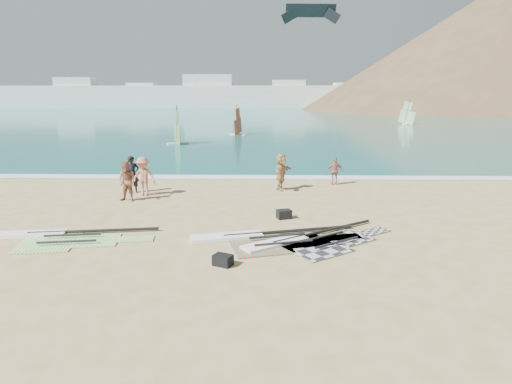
{
  "coord_description": "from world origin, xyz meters",
  "views": [
    {
      "loc": [
        1.53,
        -13.9,
        5.13
      ],
      "look_at": [
        1.13,
        4.0,
        1.0
      ],
      "focal_mm": 30.0,
      "sensor_mm": 36.0,
      "label": 1
    }
  ],
  "objects_px": {
    "beachgoer_back": "(335,171)",
    "beachgoer_right": "(281,172)",
    "rig_orange": "(264,239)",
    "rig_grey": "(311,241)",
    "rig_green": "(60,238)",
    "gear_bag_far": "(223,260)",
    "person_wetsuit": "(132,175)",
    "beachgoer_left": "(127,181)",
    "beachgoer_mid": "(143,177)",
    "gear_bag_near": "(284,214)"
  },
  "relations": [
    {
      "from": "person_wetsuit",
      "to": "beachgoer_left",
      "type": "bearing_deg",
      "value": -111.07
    },
    {
      "from": "rig_green",
      "to": "gear_bag_near",
      "type": "xyz_separation_m",
      "value": [
        8.22,
        2.79,
        0.14
      ]
    },
    {
      "from": "person_wetsuit",
      "to": "beachgoer_back",
      "type": "distance_m",
      "value": 11.22
    },
    {
      "from": "rig_grey",
      "to": "beachgoer_right",
      "type": "bearing_deg",
      "value": 60.12
    },
    {
      "from": "rig_grey",
      "to": "gear_bag_far",
      "type": "distance_m",
      "value": 3.57
    },
    {
      "from": "beachgoer_left",
      "to": "beachgoer_mid",
      "type": "distance_m",
      "value": 1.27
    },
    {
      "from": "beachgoer_right",
      "to": "beachgoer_mid",
      "type": "bearing_deg",
      "value": 124.69
    },
    {
      "from": "rig_orange",
      "to": "beachgoer_right",
      "type": "distance_m",
      "value": 8.37
    },
    {
      "from": "rig_green",
      "to": "rig_orange",
      "type": "distance_m",
      "value": 7.37
    },
    {
      "from": "rig_grey",
      "to": "gear_bag_far",
      "type": "height_order",
      "value": "gear_bag_far"
    },
    {
      "from": "beachgoer_back",
      "to": "beachgoer_right",
      "type": "distance_m",
      "value": 3.47
    },
    {
      "from": "beachgoer_mid",
      "to": "beachgoer_right",
      "type": "bearing_deg",
      "value": 20.45
    },
    {
      "from": "rig_orange",
      "to": "beachgoer_right",
      "type": "height_order",
      "value": "beachgoer_right"
    },
    {
      "from": "rig_green",
      "to": "beachgoer_right",
      "type": "relative_size",
      "value": 2.96
    },
    {
      "from": "rig_orange",
      "to": "gear_bag_far",
      "type": "xyz_separation_m",
      "value": [
        -1.23,
        -2.3,
        0.12
      ]
    },
    {
      "from": "beachgoer_back",
      "to": "beachgoer_right",
      "type": "relative_size",
      "value": 0.79
    },
    {
      "from": "gear_bag_near",
      "to": "person_wetsuit",
      "type": "xyz_separation_m",
      "value": [
        -7.78,
        4.6,
        0.8
      ]
    },
    {
      "from": "gear_bag_near",
      "to": "beachgoer_back",
      "type": "xyz_separation_m",
      "value": [
        3.2,
        6.95,
        0.61
      ]
    },
    {
      "from": "person_wetsuit",
      "to": "gear_bag_far",
      "type": "bearing_deg",
      "value": -89.86
    },
    {
      "from": "beachgoer_mid",
      "to": "beachgoer_right",
      "type": "xyz_separation_m",
      "value": [
        7.08,
        1.51,
        -0.0
      ]
    },
    {
      "from": "beachgoer_left",
      "to": "beachgoer_right",
      "type": "distance_m",
      "value": 8.01
    },
    {
      "from": "gear_bag_far",
      "to": "rig_grey",
      "type": "bearing_deg",
      "value": 35.88
    },
    {
      "from": "gear_bag_far",
      "to": "person_wetsuit",
      "type": "relative_size",
      "value": 0.29
    },
    {
      "from": "rig_grey",
      "to": "person_wetsuit",
      "type": "height_order",
      "value": "person_wetsuit"
    },
    {
      "from": "beachgoer_back",
      "to": "beachgoer_right",
      "type": "xyz_separation_m",
      "value": [
        -3.14,
        -1.47,
        0.21
      ]
    },
    {
      "from": "rig_orange",
      "to": "gear_bag_near",
      "type": "relative_size",
      "value": 10.8
    },
    {
      "from": "rig_orange",
      "to": "beachgoer_mid",
      "type": "distance_m",
      "value": 9.21
    },
    {
      "from": "rig_grey",
      "to": "rig_green",
      "type": "relative_size",
      "value": 0.95
    },
    {
      "from": "person_wetsuit",
      "to": "beachgoer_left",
      "type": "relative_size",
      "value": 1.0
    },
    {
      "from": "rig_orange",
      "to": "beachgoer_back",
      "type": "relative_size",
      "value": 3.96
    },
    {
      "from": "rig_green",
      "to": "person_wetsuit",
      "type": "bearing_deg",
      "value": 77.94
    },
    {
      "from": "person_wetsuit",
      "to": "beachgoer_left",
      "type": "distance_m",
      "value": 1.84
    },
    {
      "from": "person_wetsuit",
      "to": "rig_green",
      "type": "bearing_deg",
      "value": -123.76
    },
    {
      "from": "gear_bag_near",
      "to": "rig_grey",
      "type": "bearing_deg",
      "value": -74.78
    },
    {
      "from": "gear_bag_far",
      "to": "beachgoer_back",
      "type": "relative_size",
      "value": 0.35
    },
    {
      "from": "gear_bag_near",
      "to": "beachgoer_mid",
      "type": "relative_size",
      "value": 0.29
    },
    {
      "from": "gear_bag_near",
      "to": "beachgoer_back",
      "type": "bearing_deg",
      "value": 65.29
    },
    {
      "from": "person_wetsuit",
      "to": "beachgoer_mid",
      "type": "height_order",
      "value": "beachgoer_mid"
    },
    {
      "from": "rig_green",
      "to": "gear_bag_far",
      "type": "xyz_separation_m",
      "value": [
        6.14,
        -2.3,
        0.12
      ]
    },
    {
      "from": "beachgoer_mid",
      "to": "beachgoer_right",
      "type": "distance_m",
      "value": 7.24
    },
    {
      "from": "rig_green",
      "to": "gear_bag_far",
      "type": "distance_m",
      "value": 6.56
    },
    {
      "from": "rig_green",
      "to": "person_wetsuit",
      "type": "height_order",
      "value": "person_wetsuit"
    },
    {
      "from": "rig_green",
      "to": "beachgoer_mid",
      "type": "relative_size",
      "value": 2.96
    },
    {
      "from": "rig_grey",
      "to": "rig_orange",
      "type": "bearing_deg",
      "value": 137.85
    },
    {
      "from": "gear_bag_near",
      "to": "beachgoer_mid",
      "type": "xyz_separation_m",
      "value": [
        -7.02,
        3.97,
        0.82
      ]
    },
    {
      "from": "rig_grey",
      "to": "beachgoer_mid",
      "type": "relative_size",
      "value": 2.82
    },
    {
      "from": "gear_bag_near",
      "to": "gear_bag_far",
      "type": "relative_size",
      "value": 1.04
    },
    {
      "from": "rig_orange",
      "to": "beachgoer_mid",
      "type": "xyz_separation_m",
      "value": [
        -6.18,
        6.75,
        0.95
      ]
    },
    {
      "from": "gear_bag_far",
      "to": "beachgoer_back",
      "type": "bearing_deg",
      "value": 66.34
    },
    {
      "from": "beachgoer_left",
      "to": "beachgoer_right",
      "type": "xyz_separation_m",
      "value": [
        7.54,
        2.69,
        0.02
      ]
    }
  ]
}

